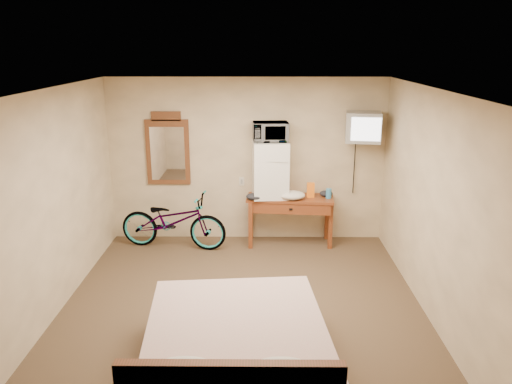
% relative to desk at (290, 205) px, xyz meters
% --- Properties ---
extents(room, '(4.60, 4.64, 2.50)m').
position_rel_desk_xyz_m(room, '(-0.66, -2.00, 0.63)').
color(room, '#4E3B27').
rests_on(room, ground).
extents(desk, '(1.33, 0.61, 0.75)m').
position_rel_desk_xyz_m(desk, '(0.00, 0.00, 0.00)').
color(desk, brown).
rests_on(desk, floor).
extents(mini_fridge, '(0.55, 0.54, 0.84)m').
position_rel_desk_xyz_m(mini_fridge, '(-0.30, 0.06, 0.55)').
color(mini_fridge, white).
rests_on(mini_fridge, desk).
extents(microwave, '(0.53, 0.38, 0.28)m').
position_rel_desk_xyz_m(microwave, '(-0.30, 0.06, 1.11)').
color(microwave, white).
rests_on(microwave, mini_fridge).
extents(snack_bag, '(0.11, 0.07, 0.22)m').
position_rel_desk_xyz_m(snack_bag, '(0.30, 0.02, 0.24)').
color(snack_bag, orange).
rests_on(snack_bag, desk).
extents(blue_cup, '(0.08, 0.08, 0.15)m').
position_rel_desk_xyz_m(blue_cup, '(0.57, -0.03, 0.20)').
color(blue_cup, '#398DC4').
rests_on(blue_cup, desk).
extents(cloth_cream, '(0.40, 0.31, 0.12)m').
position_rel_desk_xyz_m(cloth_cream, '(0.02, -0.08, 0.19)').
color(cloth_cream, white).
rests_on(cloth_cream, desk).
extents(cloth_dark_a, '(0.27, 0.20, 0.10)m').
position_rel_desk_xyz_m(cloth_dark_a, '(-0.53, -0.12, 0.18)').
color(cloth_dark_a, black).
rests_on(cloth_dark_a, desk).
extents(cloth_dark_b, '(0.20, 0.16, 0.09)m').
position_rel_desk_xyz_m(cloth_dark_b, '(0.54, 0.07, 0.17)').
color(cloth_dark_b, black).
rests_on(cloth_dark_b, desk).
extents(crt_television, '(0.55, 0.61, 0.43)m').
position_rel_desk_xyz_m(crt_television, '(1.03, 0.02, 1.19)').
color(crt_television, black).
rests_on(crt_television, room).
extents(wall_mirror, '(0.66, 0.04, 1.11)m').
position_rel_desk_xyz_m(wall_mirror, '(-1.86, 0.27, 0.80)').
color(wall_mirror, brown).
rests_on(wall_mirror, room).
extents(bicycle, '(1.68, 0.80, 0.85)m').
position_rel_desk_xyz_m(bicycle, '(-1.75, -0.14, -0.20)').
color(bicycle, black).
rests_on(bicycle, floor).
extents(bed, '(1.79, 2.26, 0.90)m').
position_rel_desk_xyz_m(bed, '(-0.65, -3.37, -0.33)').
color(bed, brown).
rests_on(bed, floor).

